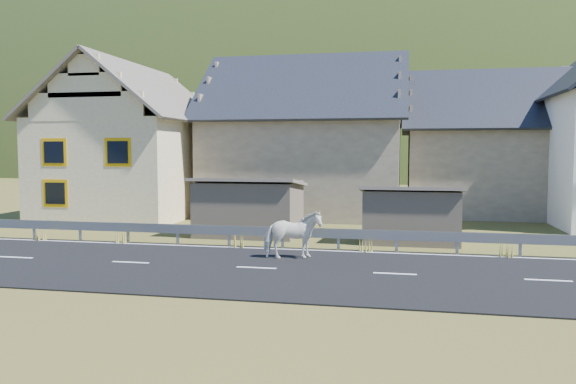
# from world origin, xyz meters

# --- Properties ---
(ground) EXTENTS (160.00, 160.00, 0.00)m
(ground) POSITION_xyz_m (0.00, 0.00, 0.00)
(ground) COLOR #42491D
(ground) RESTS_ON ground
(road) EXTENTS (60.00, 7.00, 0.04)m
(road) POSITION_xyz_m (0.00, 0.00, 0.02)
(road) COLOR black
(road) RESTS_ON ground
(lane_markings) EXTENTS (60.00, 6.60, 0.01)m
(lane_markings) POSITION_xyz_m (0.00, 0.00, 0.04)
(lane_markings) COLOR silver
(lane_markings) RESTS_ON road
(guardrail) EXTENTS (28.10, 0.09, 0.75)m
(guardrail) POSITION_xyz_m (-0.00, 3.68, 0.56)
(guardrail) COLOR #93969B
(guardrail) RESTS_ON ground
(shed_left) EXTENTS (4.30, 3.30, 2.40)m
(shed_left) POSITION_xyz_m (-2.00, 6.50, 1.10)
(shed_left) COLOR brown
(shed_left) RESTS_ON ground
(shed_right) EXTENTS (3.80, 2.90, 2.20)m
(shed_right) POSITION_xyz_m (4.50, 6.00, 1.00)
(shed_right) COLOR brown
(shed_right) RESTS_ON ground
(house_cream) EXTENTS (7.80, 9.80, 8.30)m
(house_cream) POSITION_xyz_m (-10.00, 12.00, 4.36)
(house_cream) COLOR #FCE7AE
(house_cream) RESTS_ON ground
(house_stone_a) EXTENTS (10.80, 9.80, 8.90)m
(house_stone_a) POSITION_xyz_m (-1.00, 15.00, 4.63)
(house_stone_a) COLOR gray
(house_stone_a) RESTS_ON ground
(house_stone_b) EXTENTS (9.80, 8.80, 8.10)m
(house_stone_b) POSITION_xyz_m (9.00, 17.00, 4.24)
(house_stone_b) COLOR gray
(house_stone_b) RESTS_ON ground
(mountain) EXTENTS (440.00, 280.00, 260.00)m
(mountain) POSITION_xyz_m (5.00, 180.00, -20.00)
(mountain) COLOR #2B3F19
(mountain) RESTS_ON ground
(conifer_patch) EXTENTS (76.00, 50.00, 28.00)m
(conifer_patch) POSITION_xyz_m (-55.00, 110.00, 6.00)
(conifer_patch) COLOR black
(conifer_patch) RESTS_ON ground
(horse) EXTENTS (1.28, 1.98, 1.54)m
(horse) POSITION_xyz_m (0.77, 1.61, 0.81)
(horse) COLOR white
(horse) RESTS_ON road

